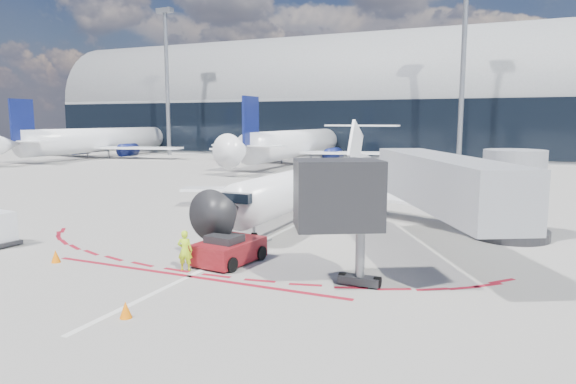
% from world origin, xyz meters
% --- Properties ---
extents(ground, '(260.00, 260.00, 0.00)m').
position_xyz_m(ground, '(0.00, 0.00, 0.00)').
color(ground, slate).
rests_on(ground, ground).
extents(apron_centerline, '(0.25, 40.00, 0.01)m').
position_xyz_m(apron_centerline, '(0.00, 2.00, 0.01)').
color(apron_centerline, silver).
rests_on(apron_centerline, ground).
extents(apron_stop_bar, '(14.00, 0.25, 0.01)m').
position_xyz_m(apron_stop_bar, '(0.00, -11.50, 0.01)').
color(apron_stop_bar, maroon).
rests_on(apron_stop_bar, ground).
extents(terminal_building, '(150.00, 24.15, 24.00)m').
position_xyz_m(terminal_building, '(0.00, 64.97, 8.52)').
color(terminal_building, gray).
rests_on(terminal_building, ground).
extents(jet_bridge, '(10.03, 15.20, 4.90)m').
position_xyz_m(jet_bridge, '(9.79, -3.01, 3.01)').
color(jet_bridge, '#9A9CA2').
rests_on(jet_bridge, ground).
extents(light_mast_west, '(0.70, 0.70, 25.00)m').
position_xyz_m(light_mast_west, '(-45.00, 48.00, 12.50)').
color(light_mast_west, gray).
rests_on(light_mast_west, ground).
extents(light_mast_centre, '(0.70, 0.70, 25.00)m').
position_xyz_m(light_mast_centre, '(5.00, 48.00, 12.50)').
color(light_mast_centre, gray).
rests_on(light_mast_centre, ground).
extents(regional_jet, '(20.69, 25.51, 6.39)m').
position_xyz_m(regional_jet, '(-0.33, 4.23, 2.13)').
color(regional_jet, white).
rests_on(regional_jet, ground).
extents(pushback_tug, '(2.55, 5.24, 1.34)m').
position_xyz_m(pushback_tug, '(0.47, -9.07, 0.59)').
color(pushback_tug, '#610D12').
rests_on(pushback_tug, ground).
extents(ramp_worker, '(0.74, 0.60, 1.75)m').
position_xyz_m(ramp_worker, '(-0.62, -10.86, 0.88)').
color(ramp_worker, '#C0F91A').
rests_on(ramp_worker, ground).
extents(safety_cone_left, '(0.41, 0.41, 0.57)m').
position_xyz_m(safety_cone_left, '(-6.71, -12.16, 0.29)').
color(safety_cone_left, orange).
rests_on(safety_cone_left, ground).
extents(safety_cone_right, '(0.40, 0.40, 0.56)m').
position_xyz_m(safety_cone_right, '(0.68, -16.06, 0.28)').
color(safety_cone_right, orange).
rests_on(safety_cone_right, ground).
extents(bg_airliner_0, '(35.78, 37.89, 11.58)m').
position_xyz_m(bg_airliner_0, '(-52.04, 38.83, 5.79)').
color(bg_airliner_0, white).
rests_on(bg_airliner_0, ground).
extents(bg_airliner_1, '(35.24, 37.31, 11.40)m').
position_xyz_m(bg_airliner_1, '(-16.79, 41.08, 5.70)').
color(bg_airliner_1, white).
rests_on(bg_airliner_1, ground).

